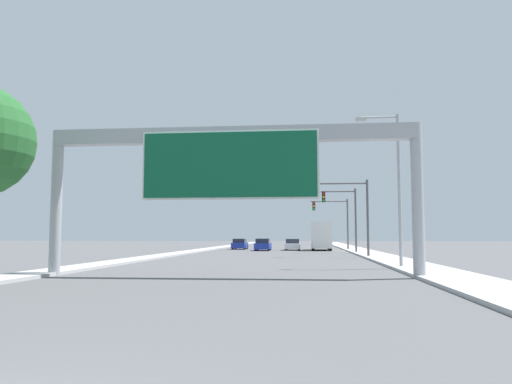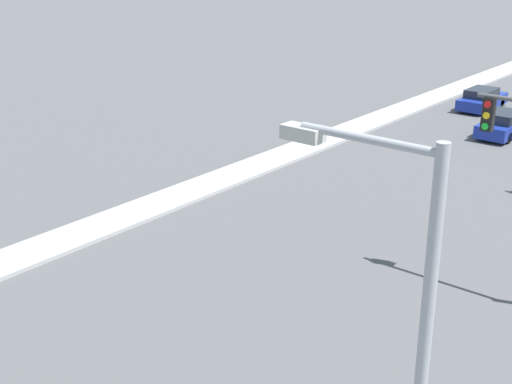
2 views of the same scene
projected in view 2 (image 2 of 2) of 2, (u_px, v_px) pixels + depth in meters
median_strip_left at (422, 102)px, 47.80m from camera, size 2.00×120.00×0.15m
car_mid_left at (482, 99)px, 46.07m from camera, size 1.75×4.35×1.38m
car_near_right at (504, 124)px, 40.12m from camera, size 1.76×4.41×1.44m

